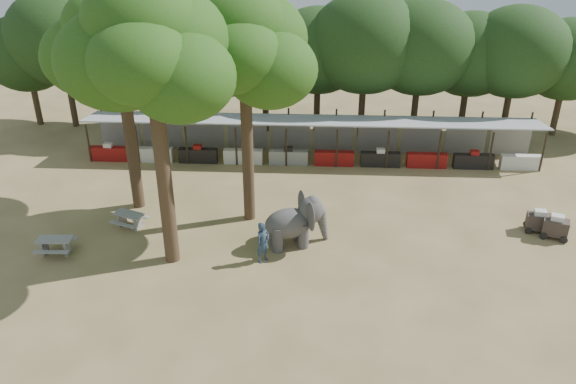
# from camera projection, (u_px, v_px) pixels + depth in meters

# --- Properties ---
(ground) EXTENTS (100.00, 100.00, 0.00)m
(ground) POSITION_uv_depth(u_px,v_px,m) (306.00, 290.00, 23.01)
(ground) COLOR brown
(ground) RESTS_ON ground
(vendor_stalls) EXTENTS (28.00, 2.99, 2.80)m
(vendor_stalls) POSITION_uv_depth(u_px,v_px,m) (312.00, 141.00, 34.87)
(vendor_stalls) COLOR #9D9FA5
(vendor_stalls) RESTS_ON ground
(yard_tree_left) EXTENTS (7.10, 6.90, 11.02)m
(yard_tree_left) POSITION_uv_depth(u_px,v_px,m) (117.00, 49.00, 26.24)
(yard_tree_left) COLOR #332316
(yard_tree_left) RESTS_ON ground
(yard_tree_center) EXTENTS (7.10, 6.90, 12.04)m
(yard_tree_center) POSITION_uv_depth(u_px,v_px,m) (148.00, 51.00, 21.17)
(yard_tree_center) COLOR #332316
(yard_tree_center) RESTS_ON ground
(yard_tree_back) EXTENTS (7.10, 6.90, 11.36)m
(yard_tree_back) POSITION_uv_depth(u_px,v_px,m) (242.00, 47.00, 24.90)
(yard_tree_back) COLOR #332316
(yard_tree_back) RESTS_ON ground
(backdrop_trees) EXTENTS (46.46, 5.95, 8.33)m
(backdrop_trees) POSITION_uv_depth(u_px,v_px,m) (314.00, 53.00, 37.56)
(backdrop_trees) COLOR #332316
(backdrop_trees) RESTS_ON ground
(elephant) EXTENTS (3.22, 2.43, 2.39)m
(elephant) POSITION_uv_depth(u_px,v_px,m) (296.00, 222.00, 25.71)
(elephant) COLOR #403D3D
(elephant) RESTS_ON ground
(handler) EXTENTS (0.80, 0.82, 1.91)m
(handler) POSITION_uv_depth(u_px,v_px,m) (263.00, 242.00, 24.54)
(handler) COLOR #26384C
(handler) RESTS_ON ground
(picnic_table_near) EXTENTS (1.64, 1.49, 0.78)m
(picnic_table_near) POSITION_uv_depth(u_px,v_px,m) (55.00, 244.00, 25.28)
(picnic_table_near) COLOR gray
(picnic_table_near) RESTS_ON ground
(picnic_table_far) EXTENTS (1.87, 1.78, 0.74)m
(picnic_table_far) POSITION_uv_depth(u_px,v_px,m) (129.00, 218.00, 27.48)
(picnic_table_far) COLOR gray
(picnic_table_far) RESTS_ON ground
(cart_front) EXTENTS (1.32, 1.00, 1.16)m
(cart_front) POSITION_uv_depth(u_px,v_px,m) (538.00, 221.00, 27.03)
(cart_front) COLOR #312723
(cart_front) RESTS_ON ground
(cart_back) EXTENTS (1.44, 1.19, 1.21)m
(cart_back) POSITION_uv_depth(u_px,v_px,m) (555.00, 227.00, 26.50)
(cart_back) COLOR #312723
(cart_back) RESTS_ON ground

